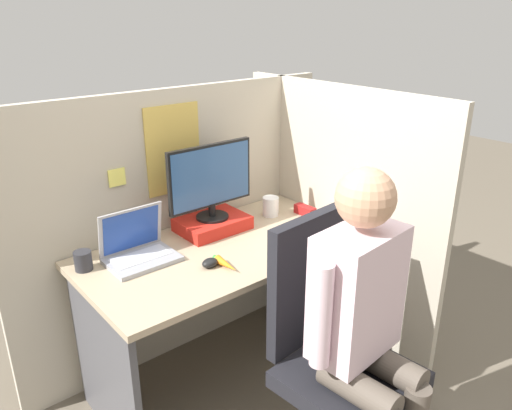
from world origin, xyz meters
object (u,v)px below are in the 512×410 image
at_px(carrot_toy, 226,264).
at_px(person, 366,316).
at_px(pen_cup, 83,261).
at_px(stapler, 305,210).
at_px(paper_box, 213,224).
at_px(coffee_mug, 271,206).
at_px(office_chair, 332,346).
at_px(laptop, 139,250).
at_px(monitor, 211,179).

xyz_separation_m(carrot_toy, person, (0.14, -0.64, 0.01)).
bearing_deg(person, pen_cup, 121.25).
xyz_separation_m(stapler, carrot_toy, (-0.69, -0.21, -0.01)).
distance_m(paper_box, coffee_mug, 0.35).
bearing_deg(carrot_toy, pen_cup, 141.24).
height_order(office_chair, coffee_mug, office_chair).
distance_m(paper_box, laptop, 0.44).
height_order(paper_box, pen_cup, pen_cup).
xyz_separation_m(carrot_toy, coffee_mug, (0.54, 0.32, 0.03)).
bearing_deg(stapler, pen_cup, 171.72).
xyz_separation_m(laptop, office_chair, (0.41, -0.79, -0.25)).
bearing_deg(paper_box, coffee_mug, -7.18).
distance_m(person, coffee_mug, 1.04).
bearing_deg(laptop, person, -67.49).
bearing_deg(person, stapler, 57.40).
distance_m(paper_box, monitor, 0.23).
bearing_deg(stapler, coffee_mug, 142.70).
relative_size(laptop, coffee_mug, 2.91).
bearing_deg(monitor, person, -92.55).
bearing_deg(person, laptop, 112.51).
xyz_separation_m(stapler, coffee_mug, (-0.15, 0.11, 0.03)).
bearing_deg(carrot_toy, person, -77.24).
relative_size(monitor, office_chair, 0.45).
bearing_deg(office_chair, person, -94.83).
height_order(coffee_mug, pen_cup, coffee_mug).
bearing_deg(carrot_toy, paper_box, 62.76).
distance_m(carrot_toy, coffee_mug, 0.63).
relative_size(carrot_toy, person, 0.12).
bearing_deg(stapler, office_chair, -127.41).
distance_m(paper_box, carrot_toy, 0.42).
relative_size(paper_box, monitor, 0.72).
bearing_deg(paper_box, pen_cup, 178.99).
relative_size(paper_box, office_chair, 0.32).
xyz_separation_m(laptop, carrot_toy, (0.25, -0.31, -0.03)).
bearing_deg(monitor, stapler, -17.81).
relative_size(paper_box, person, 0.26).
bearing_deg(paper_box, person, -92.56).
bearing_deg(coffee_mug, stapler, -37.30).
height_order(person, pen_cup, person).
relative_size(office_chair, person, 0.80).
bearing_deg(stapler, paper_box, 162.49).
bearing_deg(monitor, laptop, -172.00).
relative_size(monitor, pen_cup, 5.51).
xyz_separation_m(person, coffee_mug, (0.40, 0.96, 0.03)).
relative_size(laptop, office_chair, 0.29).
bearing_deg(office_chair, laptop, 117.16).
bearing_deg(office_chair, carrot_toy, 108.14).
bearing_deg(paper_box, stapler, -17.51).
xyz_separation_m(paper_box, coffee_mug, (0.35, -0.04, 0.02)).
distance_m(stapler, coffee_mug, 0.19).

